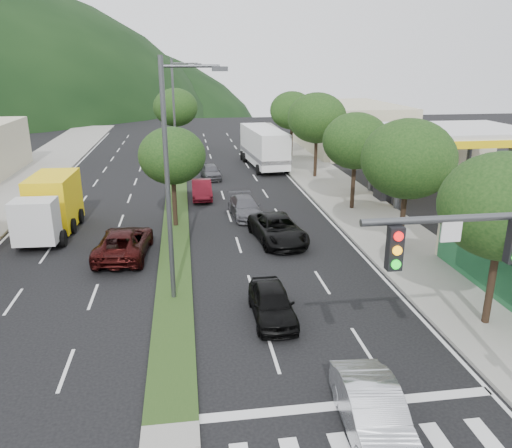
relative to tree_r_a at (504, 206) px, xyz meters
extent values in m
plane|color=black|center=(-12.00, -4.00, -4.82)|extent=(160.00, 160.00, 0.00)
cube|color=gray|center=(0.50, 21.00, -4.75)|extent=(5.00, 90.00, 0.15)
cube|color=#233E16|center=(-12.00, 24.00, -4.76)|extent=(1.60, 56.00, 0.12)
cylinder|color=#47494C|center=(-4.40, -5.50, 1.48)|extent=(6.00, 0.18, 0.18)
cube|color=black|center=(-6.60, -5.65, 0.88)|extent=(0.35, 0.25, 1.05)
cube|color=silver|center=(7.00, 18.00, 0.18)|extent=(12.00, 8.00, 0.50)
cube|color=yellow|center=(7.00, 18.00, -0.17)|extent=(12.20, 8.20, 0.50)
cylinder|color=#47494C|center=(3.00, 15.50, -2.52)|extent=(0.36, 0.36, 4.60)
cylinder|color=#47494C|center=(11.00, 15.50, -2.52)|extent=(0.36, 0.36, 4.60)
cylinder|color=#47494C|center=(3.00, 20.50, -2.52)|extent=(0.36, 0.36, 4.60)
cylinder|color=#47494C|center=(11.00, 20.50, -2.52)|extent=(0.36, 0.36, 4.60)
cube|color=black|center=(3.00, 18.00, -4.27)|extent=(0.80, 1.60, 1.10)
cube|color=black|center=(11.00, 18.00, -4.27)|extent=(0.80, 1.60, 1.10)
cube|color=beige|center=(7.50, 40.00, -2.22)|extent=(10.00, 16.00, 5.20)
cylinder|color=black|center=(0.00, 0.00, -2.85)|extent=(0.28, 0.28, 3.64)
ellipsoid|color=black|center=(0.00, 0.00, 0.01)|extent=(4.60, 4.60, 3.91)
cylinder|color=black|center=(0.00, 8.00, -2.77)|extent=(0.28, 0.28, 3.81)
ellipsoid|color=black|center=(0.00, 8.00, 0.23)|extent=(4.80, 4.80, 4.08)
cylinder|color=black|center=(0.00, 16.00, -2.88)|extent=(0.28, 0.28, 3.58)
ellipsoid|color=black|center=(0.00, 16.00, -0.06)|extent=(4.40, 4.40, 3.74)
cylinder|color=black|center=(0.00, 26.00, -2.71)|extent=(0.28, 0.28, 3.92)
ellipsoid|color=black|center=(0.00, 26.00, 0.37)|extent=(5.00, 5.00, 4.25)
cylinder|color=black|center=(0.00, 36.00, -2.82)|extent=(0.28, 0.28, 3.70)
ellipsoid|color=black|center=(0.00, 36.00, 0.08)|extent=(4.60, 4.60, 3.91)
cylinder|color=black|center=(-12.00, 14.00, -3.02)|extent=(0.28, 0.28, 3.36)
ellipsoid|color=black|center=(-12.00, 14.00, -0.38)|extent=(4.00, 4.00, 3.40)
cylinder|color=black|center=(-12.00, 40.00, -2.80)|extent=(0.28, 0.28, 3.81)
ellipsoid|color=black|center=(-12.00, 40.00, 0.20)|extent=(4.80, 4.80, 4.08)
cylinder|color=#47494C|center=(-12.00, 4.00, 0.18)|extent=(0.20, 0.20, 10.00)
cylinder|color=#47494C|center=(-10.90, 4.00, 4.78)|extent=(2.20, 0.12, 0.12)
cube|color=#47494C|center=(-9.80, 4.00, 4.68)|extent=(0.60, 0.25, 0.18)
cylinder|color=#47494C|center=(-12.00, 29.00, 0.18)|extent=(0.20, 0.20, 10.00)
cylinder|color=#47494C|center=(-10.90, 29.00, 4.78)|extent=(2.20, 0.12, 0.12)
cube|color=#47494C|center=(-9.80, 29.00, 4.68)|extent=(0.60, 0.25, 0.18)
imported|color=#BABCC2|center=(-6.52, -5.09, -4.11)|extent=(1.77, 4.39, 1.42)
imported|color=black|center=(-14.61, 9.45, -4.07)|extent=(2.91, 5.59, 1.50)
imported|color=black|center=(-8.10, 1.72, -4.14)|extent=(1.61, 3.98, 1.36)
imported|color=#545459|center=(-7.47, 15.51, -4.18)|extent=(2.07, 4.49, 1.27)
imported|color=#550E17|center=(-10.11, 20.51, -4.14)|extent=(1.46, 4.12, 1.36)
imported|color=black|center=(-6.23, 10.51, -4.09)|extent=(3.04, 5.51, 1.46)
imported|color=#4E4E53|center=(-9.09, 27.00, -4.19)|extent=(1.90, 3.86, 1.26)
cube|color=silver|center=(-19.32, 11.00, -3.19)|extent=(2.29, 1.71, 2.35)
cube|color=yellow|center=(-19.19, 14.78, -3.08)|extent=(2.50, 4.37, 3.17)
cube|color=black|center=(-19.22, 13.96, -4.36)|extent=(2.25, 5.99, 0.31)
cylinder|color=black|center=(-18.13, 11.39, -4.36)|extent=(0.34, 0.93, 0.92)
cylinder|color=black|center=(-20.48, 11.47, -4.36)|extent=(0.34, 0.93, 0.92)
cylinder|color=black|center=(-18.05, 13.62, -4.36)|extent=(0.34, 0.93, 0.92)
cylinder|color=black|center=(-20.40, 13.70, -4.36)|extent=(0.34, 0.93, 0.92)
cylinder|color=black|center=(-17.98, 15.64, -4.36)|extent=(0.34, 0.93, 0.92)
cylinder|color=black|center=(-20.33, 15.72, -4.36)|extent=(0.34, 0.93, 0.92)
cube|color=white|center=(-3.69, 31.42, -2.74)|extent=(3.43, 9.78, 3.20)
cube|color=slate|center=(-3.69, 31.42, -3.54)|extent=(3.49, 9.78, 0.37)
cylinder|color=black|center=(-5.33, 35.14, -4.34)|extent=(0.45, 0.99, 0.96)
cylinder|color=black|center=(-2.67, 35.35, -4.34)|extent=(0.45, 0.99, 0.96)
cylinder|color=black|center=(-5.24, 33.99, -4.34)|extent=(0.45, 0.99, 0.96)
cylinder|color=black|center=(-2.58, 34.20, -4.34)|extent=(0.45, 0.99, 0.96)
cylinder|color=black|center=(-4.74, 27.87, -4.34)|extent=(0.45, 0.99, 0.96)
cylinder|color=black|center=(-2.09, 28.08, -4.34)|extent=(0.45, 0.99, 0.96)
camera|label=1|loc=(-11.28, -15.76, 4.96)|focal=35.00mm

